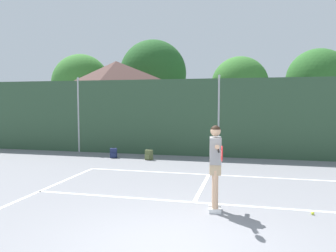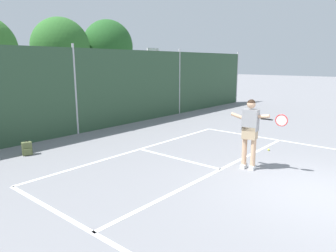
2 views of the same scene
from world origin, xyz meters
The scene contains 9 objects.
ground_plane centered at (0.00, 0.00, 0.00)m, with size 120.00×120.00×0.00m, color gray.
court_markings centered at (0.00, 0.65, 0.00)m, with size 8.30×11.10×0.01m.
chainlink_fence centered at (0.00, 9.00, 1.66)m, with size 26.09×0.09×3.47m.
clubhouse_building centered at (-6.48, 13.55, 2.47)m, with size 6.86×4.79×4.76m.
treeline_backdrop centered at (-1.61, 19.42, 4.00)m, with size 26.60×4.57×7.03m.
tennis_player centered at (0.54, 1.95, 1.11)m, with size 0.37×1.42×1.85m.
tennis_ball centered at (2.54, 2.22, 0.03)m, with size 0.07×0.07×0.07m, color #CCE033.
backpack_navy centered at (-4.26, 7.79, 0.19)m, with size 0.32×0.30×0.46m.
backpack_olive centered at (-2.68, 7.67, 0.19)m, with size 0.32×0.30×0.46m.
Camera 1 is at (1.18, -5.03, 2.35)m, focal length 35.36 mm.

